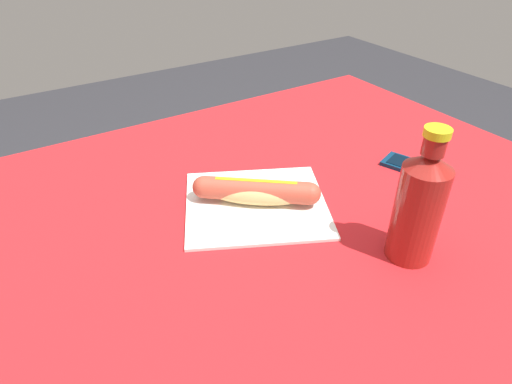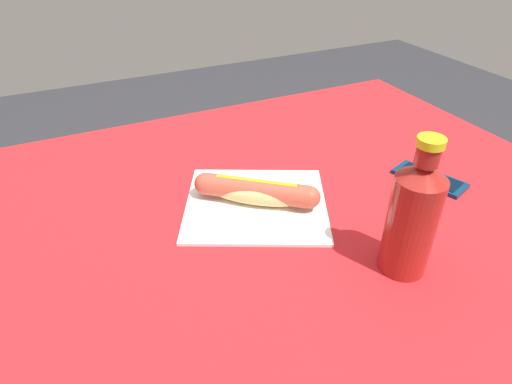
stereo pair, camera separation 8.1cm
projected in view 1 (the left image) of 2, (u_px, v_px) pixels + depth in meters
The scene contains 5 objects.
dining_table at pixel (287, 245), 0.91m from camera, with size 1.18×0.95×0.73m.
paper_wrapper at pixel (256, 204), 0.82m from camera, with size 0.26×0.24×0.01m, color white.
hot_dog at pixel (256, 191), 0.81m from camera, with size 0.20×0.17×0.05m.
cell_phone at pixel (417, 168), 0.93m from camera, with size 0.11×0.15×0.01m.
soda_bottle at pixel (419, 205), 0.66m from camera, with size 0.07×0.07×0.22m.
Camera 1 is at (0.43, 0.55, 1.21)m, focal length 30.62 mm.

